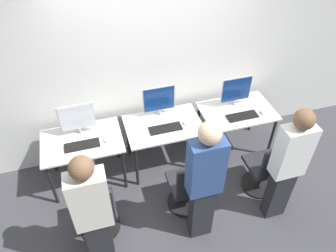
# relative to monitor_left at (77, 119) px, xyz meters

# --- Properties ---
(ground_plane) EXTENTS (20.00, 20.00, 0.00)m
(ground_plane) POSITION_rel_monitor_left_xyz_m (1.07, -0.48, -0.97)
(ground_plane) COLOR #3D3D42
(wall_back) EXTENTS (12.00, 0.05, 2.80)m
(wall_back) POSITION_rel_monitor_left_xyz_m (1.07, 0.33, 0.43)
(wall_back) COLOR silver
(wall_back) RESTS_ON ground_plane
(desk_left) EXTENTS (1.00, 0.68, 0.73)m
(desk_left) POSITION_rel_monitor_left_xyz_m (0.00, -0.14, -0.33)
(desk_left) COLOR silver
(desk_left) RESTS_ON ground_plane
(monitor_left) EXTENTS (0.43, 0.17, 0.46)m
(monitor_left) POSITION_rel_monitor_left_xyz_m (0.00, 0.00, 0.00)
(monitor_left) COLOR #B2B2B7
(monitor_left) RESTS_ON desk_left
(keyboard_left) EXTENTS (0.43, 0.16, 0.02)m
(keyboard_left) POSITION_rel_monitor_left_xyz_m (0.00, -0.23, -0.23)
(keyboard_left) COLOR black
(keyboard_left) RESTS_ON desk_left
(mouse_left) EXTENTS (0.06, 0.09, 0.03)m
(mouse_left) POSITION_rel_monitor_left_xyz_m (0.30, -0.23, -0.23)
(mouse_left) COLOR silver
(mouse_left) RESTS_ON desk_left
(office_chair_left) EXTENTS (0.48, 0.48, 0.88)m
(office_chair_left) POSITION_rel_monitor_left_xyz_m (0.04, -1.00, -0.61)
(office_chair_left) COLOR black
(office_chair_left) RESTS_ON ground_plane
(person_left) EXTENTS (0.36, 0.22, 1.65)m
(person_left) POSITION_rel_monitor_left_xyz_m (0.03, -1.36, -0.07)
(person_left) COLOR #232328
(person_left) RESTS_ON ground_plane
(desk_center) EXTENTS (1.00, 0.68, 0.73)m
(desk_center) POSITION_rel_monitor_left_xyz_m (1.07, -0.14, -0.33)
(desk_center) COLOR silver
(desk_center) RESTS_ON ground_plane
(monitor_center) EXTENTS (0.43, 0.17, 0.46)m
(monitor_center) POSITION_rel_monitor_left_xyz_m (1.07, 0.08, 0.00)
(monitor_center) COLOR #B2B2B7
(monitor_center) RESTS_ON desk_center
(keyboard_center) EXTENTS (0.43, 0.16, 0.02)m
(keyboard_center) POSITION_rel_monitor_left_xyz_m (1.07, -0.23, -0.23)
(keyboard_center) COLOR black
(keyboard_center) RESTS_ON desk_center
(mouse_center) EXTENTS (0.06, 0.09, 0.03)m
(mouse_center) POSITION_rel_monitor_left_xyz_m (1.35, -0.20, -0.23)
(mouse_center) COLOR silver
(mouse_center) RESTS_ON desk_center
(office_chair_center) EXTENTS (0.48, 0.48, 0.88)m
(office_chair_center) POSITION_rel_monitor_left_xyz_m (1.14, -0.95, -0.61)
(office_chair_center) COLOR black
(office_chair_center) RESTS_ON ground_plane
(person_center) EXTENTS (0.36, 0.22, 1.71)m
(person_center) POSITION_rel_monitor_left_xyz_m (1.17, -1.32, -0.03)
(person_center) COLOR #232328
(person_center) RESTS_ON ground_plane
(desk_right) EXTENTS (1.00, 0.68, 0.73)m
(desk_right) POSITION_rel_monitor_left_xyz_m (2.14, -0.14, -0.33)
(desk_right) COLOR silver
(desk_right) RESTS_ON ground_plane
(monitor_right) EXTENTS (0.43, 0.17, 0.46)m
(monitor_right) POSITION_rel_monitor_left_xyz_m (2.14, -0.01, 0.00)
(monitor_right) COLOR #B2B2B7
(monitor_right) RESTS_ON desk_right
(keyboard_right) EXTENTS (0.43, 0.16, 0.02)m
(keyboard_right) POSITION_rel_monitor_left_xyz_m (2.14, -0.28, -0.23)
(keyboard_right) COLOR black
(keyboard_right) RESTS_ON desk_right
(mouse_right) EXTENTS (0.06, 0.09, 0.03)m
(mouse_right) POSITION_rel_monitor_left_xyz_m (2.44, -0.28, -0.23)
(mouse_right) COLOR silver
(mouse_right) RESTS_ON desk_right
(office_chair_right) EXTENTS (0.48, 0.48, 0.88)m
(office_chair_right) POSITION_rel_monitor_left_xyz_m (2.19, -0.96, -0.61)
(office_chair_right) COLOR black
(office_chair_right) RESTS_ON ground_plane
(person_right) EXTENTS (0.36, 0.22, 1.64)m
(person_right) POSITION_rel_monitor_left_xyz_m (2.15, -1.33, -0.07)
(person_right) COLOR #232328
(person_right) RESTS_ON ground_plane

